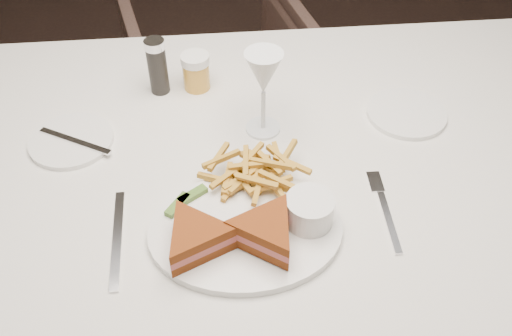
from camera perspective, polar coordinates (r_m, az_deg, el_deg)
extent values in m
cube|color=silver|center=(1.34, -0.36, -11.59)|extent=(1.49, 1.05, 0.75)
imported|color=#4A342D|center=(2.07, -3.71, 9.60)|extent=(0.67, 0.64, 0.61)
ellipsoid|color=white|center=(0.94, -1.05, -6.24)|extent=(0.34, 0.27, 0.01)
cube|color=silver|center=(0.96, -13.70, -6.88)|extent=(0.02, 0.21, 0.00)
cylinder|color=white|center=(1.15, -18.00, 2.62)|extent=(0.16, 0.16, 0.01)
cylinder|color=white|center=(1.20, 14.82, 5.29)|extent=(0.16, 0.16, 0.01)
cylinder|color=black|center=(1.21, -9.83, 9.98)|extent=(0.04, 0.04, 0.12)
cylinder|color=gold|center=(1.22, -6.02, 9.55)|extent=(0.06, 0.06, 0.08)
cube|color=#446C25|center=(0.98, -6.38, -2.72)|extent=(0.06, 0.04, 0.01)
cube|color=#446C25|center=(0.97, -7.84, -3.67)|extent=(0.05, 0.05, 0.01)
cylinder|color=white|center=(0.93, 5.38, -4.23)|extent=(0.08, 0.08, 0.05)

